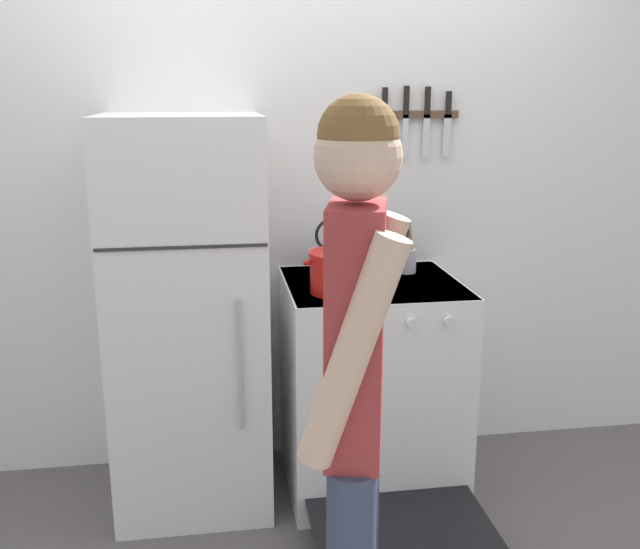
# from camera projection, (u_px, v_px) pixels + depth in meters

# --- Properties ---
(ground_plane) EXTENTS (14.00, 14.00, 0.00)m
(ground_plane) POSITION_uv_depth(u_px,v_px,m) (293.00, 449.00, 3.42)
(ground_plane) COLOR #5B5654
(wall_back) EXTENTS (10.00, 0.06, 2.55)m
(wall_back) POSITION_uv_depth(u_px,v_px,m) (290.00, 184.00, 3.13)
(wall_back) COLOR silver
(wall_back) RESTS_ON ground_plane
(refrigerator) EXTENTS (0.61, 0.64, 1.59)m
(refrigerator) POSITION_uv_depth(u_px,v_px,m) (189.00, 316.00, 2.86)
(refrigerator) COLOR white
(refrigerator) RESTS_ON ground_plane
(stove_range) EXTENTS (0.72, 1.38, 0.91)m
(stove_range) POSITION_uv_depth(u_px,v_px,m) (373.00, 389.00, 3.01)
(stove_range) COLOR white
(stove_range) RESTS_ON ground_plane
(dutch_oven_pot) EXTENTS (0.29, 0.24, 0.19)m
(dutch_oven_pot) POSITION_uv_depth(u_px,v_px,m) (340.00, 272.00, 2.76)
(dutch_oven_pot) COLOR red
(dutch_oven_pot) RESTS_ON stove_range
(tea_kettle) EXTENTS (0.23, 0.18, 0.25)m
(tea_kettle) POSITION_uv_depth(u_px,v_px,m) (332.00, 258.00, 3.01)
(tea_kettle) COLOR silver
(tea_kettle) RESTS_ON stove_range
(utensil_jar) EXTENTS (0.08, 0.08, 0.23)m
(utensil_jar) POSITION_uv_depth(u_px,v_px,m) (407.00, 259.00, 3.07)
(utensil_jar) COLOR #B7BABF
(utensil_jar) RESTS_ON stove_range
(person) EXTENTS (0.32, 0.39, 1.67)m
(person) POSITION_uv_depth(u_px,v_px,m) (355.00, 402.00, 1.70)
(person) COLOR #38425B
(person) RESTS_ON ground_plane
(wall_knife_strip) EXTENTS (0.38, 0.03, 0.31)m
(wall_knife_strip) POSITION_uv_depth(u_px,v_px,m) (417.00, 113.00, 3.09)
(wall_knife_strip) COLOR brown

